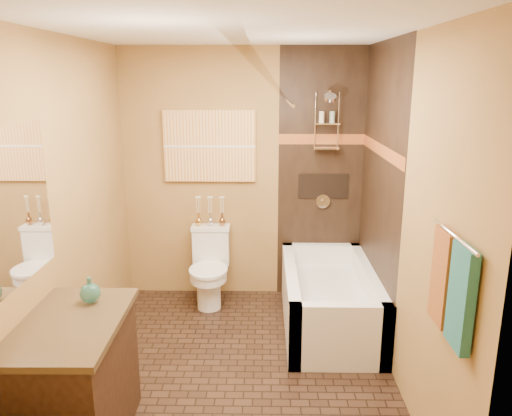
{
  "coord_description": "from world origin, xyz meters",
  "views": [
    {
      "loc": [
        0.21,
        -3.4,
        2.21
      ],
      "look_at": [
        0.15,
        0.4,
        1.21
      ],
      "focal_mm": 35.0,
      "sensor_mm": 36.0,
      "label": 1
    }
  ],
  "objects_px": {
    "sunset_painting": "(210,146)",
    "toilet": "(210,267)",
    "vanity": "(75,384)",
    "bathtub": "(329,304)"
  },
  "relations": [
    {
      "from": "sunset_painting",
      "to": "toilet",
      "type": "relative_size",
      "value": 1.19
    },
    {
      "from": "sunset_painting",
      "to": "vanity",
      "type": "relative_size",
      "value": 0.94
    },
    {
      "from": "toilet",
      "to": "vanity",
      "type": "relative_size",
      "value": 0.79
    },
    {
      "from": "bathtub",
      "to": "vanity",
      "type": "xyz_separation_m",
      "value": [
        -1.72,
        -1.55,
        0.2
      ]
    },
    {
      "from": "bathtub",
      "to": "vanity",
      "type": "distance_m",
      "value": 2.33
    },
    {
      "from": "vanity",
      "to": "bathtub",
      "type": "bearing_deg",
      "value": 41.06
    },
    {
      "from": "bathtub",
      "to": "toilet",
      "type": "height_order",
      "value": "toilet"
    },
    {
      "from": "vanity",
      "to": "sunset_painting",
      "type": "bearing_deg",
      "value": 74.46
    },
    {
      "from": "sunset_painting",
      "to": "bathtub",
      "type": "relative_size",
      "value": 0.6
    },
    {
      "from": "sunset_painting",
      "to": "toilet",
      "type": "xyz_separation_m",
      "value": [
        0.0,
        -0.26,
        -1.17
      ]
    }
  ]
}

